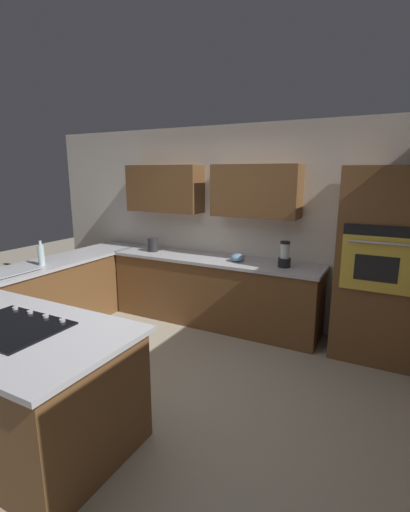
% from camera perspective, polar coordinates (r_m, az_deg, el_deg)
% --- Properties ---
extents(ground_plane, '(14.00, 14.00, 0.00)m').
position_cam_1_polar(ground_plane, '(3.76, -9.85, -19.45)').
color(ground_plane, '#9E937F').
extents(wall_back, '(6.00, 0.44, 2.60)m').
position_cam_1_polar(wall_back, '(5.01, 3.40, 6.09)').
color(wall_back, silver).
rests_on(wall_back, ground).
extents(lower_cabinets_back, '(2.80, 0.60, 0.86)m').
position_cam_1_polar(lower_cabinets_back, '(4.95, 1.28, -5.63)').
color(lower_cabinets_back, brown).
rests_on(lower_cabinets_back, ground).
extents(countertop_back, '(2.84, 0.64, 0.04)m').
position_cam_1_polar(countertop_back, '(4.83, 1.31, -0.56)').
color(countertop_back, '#B2B2B7').
rests_on(countertop_back, lower_cabinets_back).
extents(lower_cabinets_side, '(0.60, 2.90, 0.86)m').
position_cam_1_polar(lower_cabinets_side, '(5.12, -22.60, -6.01)').
color(lower_cabinets_side, brown).
rests_on(lower_cabinets_side, ground).
extents(countertop_side, '(0.64, 2.94, 0.04)m').
position_cam_1_polar(countertop_side, '(5.00, -23.04, -1.12)').
color(countertop_side, '#B2B2B7').
rests_on(countertop_side, lower_cabinets_side).
extents(island_base, '(1.74, 0.97, 0.86)m').
position_cam_1_polar(island_base, '(3.25, -26.98, -17.50)').
color(island_base, brown).
rests_on(island_base, ground).
extents(island_top, '(1.82, 1.05, 0.04)m').
position_cam_1_polar(island_top, '(3.06, -27.84, -10.14)').
color(island_top, '#B2B2B7').
rests_on(island_top, island_base).
extents(wall_oven, '(0.80, 0.66, 2.06)m').
position_cam_1_polar(wall_oven, '(4.31, 25.17, -1.33)').
color(wall_oven, brown).
rests_on(wall_oven, ground).
extents(sink_unit, '(0.46, 0.70, 0.23)m').
position_cam_1_polar(sink_unit, '(4.65, -28.96, -2.21)').
color(sink_unit, '#515456').
rests_on(sink_unit, countertop_side).
extents(cooktop, '(0.76, 0.56, 0.03)m').
position_cam_1_polar(cooktop, '(3.05, -27.80, -9.63)').
color(cooktop, black).
rests_on(cooktop, island_top).
extents(blender, '(0.15, 0.15, 0.31)m').
position_cam_1_polar(blender, '(4.44, 12.22, -0.02)').
color(blender, black).
rests_on(blender, countertop_back).
extents(mixing_bowl, '(0.18, 0.18, 0.10)m').
position_cam_1_polar(mixing_bowl, '(4.65, 5.05, -0.24)').
color(mixing_bowl, '#668CB2').
rests_on(mixing_bowl, countertop_back).
extents(kettle, '(0.15, 0.15, 0.19)m').
position_cam_1_polar(kettle, '(5.27, -8.07, 1.75)').
color(kettle, '#262628').
rests_on(kettle, countertop_back).
extents(dish_soap_bottle, '(0.07, 0.07, 0.32)m').
position_cam_1_polar(dish_soap_bottle, '(4.85, -24.03, 0.24)').
color(dish_soap_bottle, silver).
rests_on(dish_soap_bottle, countertop_side).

